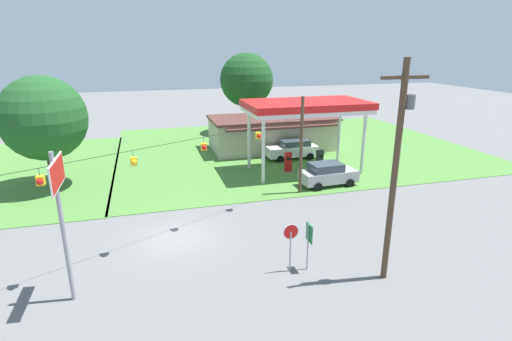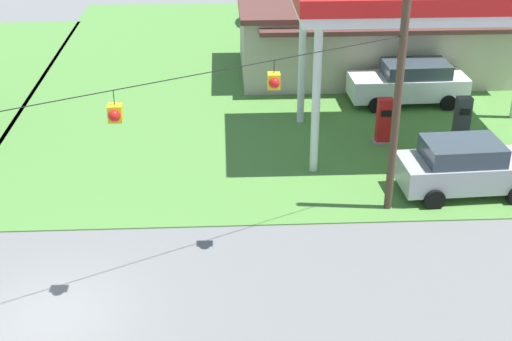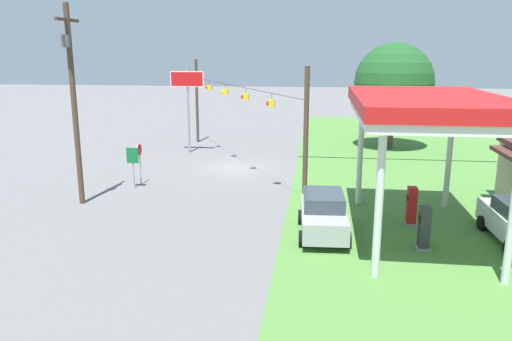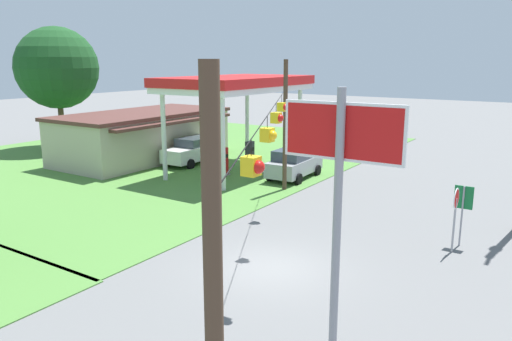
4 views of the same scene
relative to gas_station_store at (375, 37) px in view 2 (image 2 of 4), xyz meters
The scene contains 8 objects.
ground_plane 21.58m from the gas_station_store, 122.64° to the right, with size 160.00×160.00×0.00m, color slate.
grass_verge_station_corner 2.80m from the gas_station_store, ahead, with size 36.00×28.00×0.04m, color #4C7F38.
gas_station_store is the anchor object (origin of this frame).
fuel_pump_near 8.34m from the gas_station_store, 98.67° to the right, with size 0.71×0.56×1.79m.
fuel_pump_far 8.42m from the gas_station_store, 78.35° to the right, with size 0.71×0.56×1.79m.
car_at_pumps_front 12.25m from the gas_station_store, 87.35° to the right, with size 4.51×2.29×1.84m.
car_at_pumps_rear 4.31m from the gas_station_store, 80.93° to the right, with size 4.97×2.24×1.84m.
signal_span_gantry 21.63m from the gas_station_store, 122.62° to the right, with size 19.20×10.24×7.14m.
Camera 2 is at (4.37, -14.31, 11.18)m, focal length 50.00 mm.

